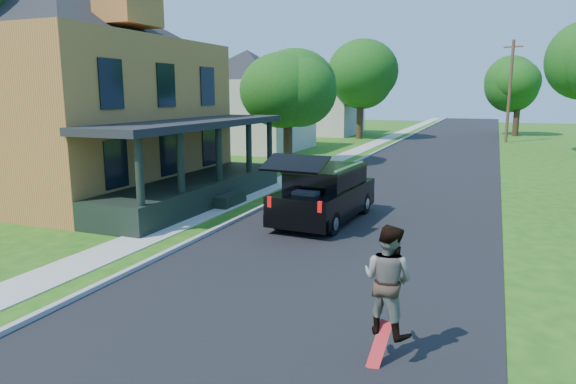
% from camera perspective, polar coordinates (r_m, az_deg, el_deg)
% --- Properties ---
extents(ground, '(140.00, 140.00, 0.00)m').
position_cam_1_polar(ground, '(11.82, 2.92, -9.41)').
color(ground, '#1E5611').
rests_on(ground, ground).
extents(street, '(8.00, 120.00, 0.02)m').
position_cam_1_polar(street, '(30.97, 15.10, 2.92)').
color(street, black).
rests_on(street, ground).
extents(curb, '(0.15, 120.00, 0.12)m').
position_cam_1_polar(curb, '(31.70, 7.81, 3.37)').
color(curb, '#9F9F9A').
rests_on(curb, ground).
extents(sidewalk, '(1.30, 120.00, 0.03)m').
position_cam_1_polar(sidewalk, '(32.11, 5.12, 3.52)').
color(sidewalk, '#9F9F96').
rests_on(sidewalk, ground).
extents(front_walk, '(6.50, 1.20, 0.03)m').
position_cam_1_polar(front_walk, '(21.44, -16.20, -0.56)').
color(front_walk, '#9F9F96').
rests_on(front_walk, ground).
extents(main_house, '(15.56, 15.56, 10.10)m').
position_cam_1_polar(main_house, '(23.26, -23.44, 12.05)').
color(main_house, '#B97F36').
rests_on(main_house, ground).
extents(neighbor_house_mid, '(12.78, 12.78, 8.30)m').
position_cam_1_polar(neighbor_house_mid, '(38.49, -4.52, 11.00)').
color(neighbor_house_mid, beige).
rests_on(neighbor_house_mid, ground).
extents(neighbor_house_far, '(12.78, 12.78, 8.30)m').
position_cam_1_polar(neighbor_house_far, '(53.30, 3.28, 10.98)').
color(neighbor_house_far, beige).
rests_on(neighbor_house_far, ground).
extents(black_suv, '(2.27, 5.22, 2.38)m').
position_cam_1_polar(black_suv, '(16.63, 4.07, -0.18)').
color(black_suv, black).
rests_on(black_suv, ground).
extents(skateboarder, '(1.02, 0.90, 1.74)m').
position_cam_1_polar(skateboarder, '(8.12, 11.02, -9.55)').
color(skateboarder, black).
rests_on(skateboarder, ground).
extents(skateboard, '(0.33, 0.45, 0.70)m').
position_cam_1_polar(skateboard, '(8.32, 10.12, -16.52)').
color(skateboard, red).
rests_on(skateboard, ground).
extents(tree_left_mid, '(6.16, 5.87, 7.21)m').
position_cam_1_polar(tree_left_mid, '(29.14, -0.09, 12.00)').
color(tree_left_mid, black).
rests_on(tree_left_mid, ground).
extents(tree_left_far, '(6.64, 6.71, 8.92)m').
position_cam_1_polar(tree_left_far, '(47.89, 8.07, 12.77)').
color(tree_left_far, black).
rests_on(tree_left_far, ground).
extents(tree_right_far, '(5.30, 5.25, 7.51)m').
position_cam_1_polar(tree_right_far, '(55.04, 24.26, 10.78)').
color(tree_right_far, black).
rests_on(tree_right_far, ground).
extents(utility_pole_far, '(1.50, 0.60, 8.45)m').
position_cam_1_polar(utility_pole_far, '(47.52, 23.42, 10.34)').
color(utility_pole_far, '#422C1F').
rests_on(utility_pole_far, ground).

